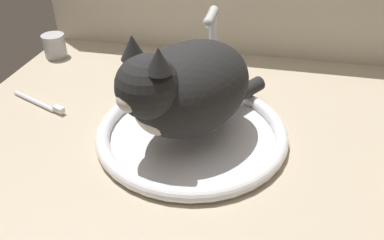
# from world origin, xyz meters

# --- Properties ---
(countertop) EXTENTS (1.10, 0.77, 0.03)m
(countertop) POSITION_xyz_m (0.00, 0.00, 0.01)
(countertop) COLOR #B7A88E
(countertop) RESTS_ON ground
(sink_basin) EXTENTS (0.37, 0.37, 0.03)m
(sink_basin) POSITION_xyz_m (-0.05, -0.02, 0.04)
(sink_basin) COLOR white
(sink_basin) RESTS_ON countertop
(faucet) EXTENTS (0.18, 0.10, 0.19)m
(faucet) POSITION_xyz_m (-0.05, 0.20, 0.10)
(faucet) COLOR silver
(faucet) RESTS_ON countertop
(cat) EXTENTS (0.28, 0.33, 0.20)m
(cat) POSITION_xyz_m (-0.06, -0.04, 0.15)
(cat) COLOR black
(cat) RESTS_ON sink_basin
(metal_jar) EXTENTS (0.06, 0.06, 0.06)m
(metal_jar) POSITION_xyz_m (-0.49, 0.26, 0.06)
(metal_jar) COLOR #B2B5BA
(metal_jar) RESTS_ON countertop
(toothbrush) EXTENTS (0.15, 0.07, 0.02)m
(toothbrush) POSITION_xyz_m (-0.40, 0.02, 0.04)
(toothbrush) COLOR silver
(toothbrush) RESTS_ON countertop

